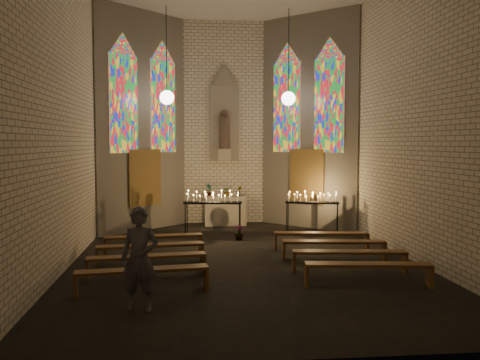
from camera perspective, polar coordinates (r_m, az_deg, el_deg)
The scene contains 18 objects.
floor at distance 13.00m, azimuth 0.28°, elevation -8.48°, with size 12.00×12.00×0.00m, color black.
room at distance 16.07m, azimuth -1.03°, elevation 7.23°, with size 8.22×12.43×7.00m.
altar at distance 18.26m, azimuth -1.58°, elevation -3.27°, with size 1.40×0.60×1.00m, color #BDB19A.
flower_vase_left at distance 18.24m, azimuth -3.33°, elevation -1.04°, with size 0.22×0.15×0.42m, color #4C723F.
flower_vase_center at distance 18.15m, azimuth -1.39°, elevation -1.19°, with size 0.30×0.26×0.33m, color #4C723F.
flower_vase_right at distance 18.17m, azimuth -0.11°, elevation -1.17°, with size 0.19×0.15×0.34m, color #4C723F.
aisle_flower_pot at distance 15.51m, azimuth -0.11°, elevation -5.64°, with size 0.24×0.24×0.43m, color #4C723F.
votive_stand_left at distance 16.16m, azimuth -2.92°, elevation -2.08°, with size 1.79×0.71×1.28m.
votive_stand_right at distance 16.79m, azimuth 7.72°, elevation -2.08°, with size 1.70×0.90×1.22m.
pew_left_0 at distance 13.77m, azimuth -9.21°, elevation -6.20°, with size 2.48×0.65×0.47m.
pew_right_0 at distance 14.20m, azimuth 8.65°, elevation -5.89°, with size 2.48×0.65×0.47m.
pew_left_1 at distance 12.60m, azimuth -9.52°, elevation -7.16°, with size 2.48×0.65×0.47m.
pew_right_1 at distance 13.06m, azimuth 9.99°, elevation -6.77°, with size 2.48×0.65×0.47m.
pew_left_2 at distance 11.42m, azimuth -9.89°, elevation -8.33°, with size 2.48×0.65×0.47m.
pew_right_2 at distance 11.94m, azimuth 11.58°, elevation -7.81°, with size 2.48×0.65×0.47m.
pew_left_3 at distance 10.26m, azimuth -10.36°, elevation -9.75°, with size 2.48×0.65×0.47m.
pew_right_3 at distance 10.82m, azimuth 13.52°, elevation -9.07°, with size 2.48×0.65×0.47m.
visitor at distance 9.16m, azimuth -10.65°, elevation -8.27°, with size 0.64×0.42×1.75m, color #52505B.
Camera 1 is at (-1.38, -12.62, 2.81)m, focal length 40.00 mm.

